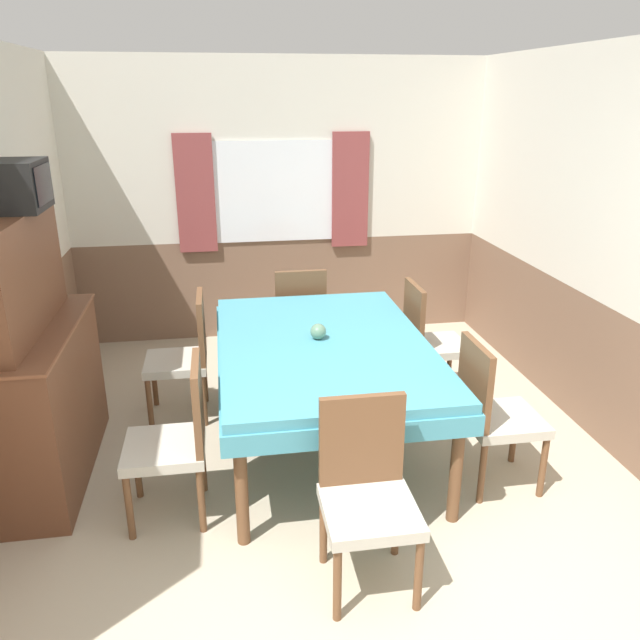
{
  "coord_description": "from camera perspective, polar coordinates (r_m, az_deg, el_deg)",
  "views": [
    {
      "loc": [
        -0.58,
        -1.86,
        2.28
      ],
      "look_at": [
        0.02,
        1.82,
        0.91
      ],
      "focal_mm": 35.0,
      "sensor_mm": 36.0,
      "label": 1
    }
  ],
  "objects": [
    {
      "name": "wall_back",
      "position": [
        5.99,
        -3.7,
        10.69
      ],
      "size": [
        4.25,
        0.1,
        2.6
      ],
      "color": "silver",
      "rests_on": "ground_plane"
    },
    {
      "name": "wall_right",
      "position": [
        4.72,
        23.58,
        6.43
      ],
      "size": [
        0.05,
        4.39,
        2.6
      ],
      "color": "silver",
      "rests_on": "ground_plane"
    },
    {
      "name": "dining_table",
      "position": [
        4.07,
        0.34,
        -3.28
      ],
      "size": [
        1.37,
        2.0,
        0.76
      ],
      "color": "teal",
      "rests_on": "ground_plane"
    },
    {
      "name": "chair_right_near",
      "position": [
        3.89,
        15.49,
        -7.97
      ],
      "size": [
        0.44,
        0.44,
        0.93
      ],
      "rotation": [
        0.0,
        0.0,
        4.71
      ],
      "color": "brown",
      "rests_on": "ground_plane"
    },
    {
      "name": "chair_left_far",
      "position": [
        4.64,
        -12.21,
        -2.97
      ],
      "size": [
        0.44,
        0.44,
        0.93
      ],
      "rotation": [
        0.0,
        0.0,
        1.57
      ],
      "color": "brown",
      "rests_on": "ground_plane"
    },
    {
      "name": "chair_head_near",
      "position": [
        3.09,
        4.3,
        -15.22
      ],
      "size": [
        0.44,
        0.44,
        0.93
      ],
      "rotation": [
        0.0,
        0.0,
        3.14
      ],
      "color": "brown",
      "rests_on": "ground_plane"
    },
    {
      "name": "chair_left_near",
      "position": [
        3.58,
        -12.97,
        -10.31
      ],
      "size": [
        0.44,
        0.44,
        0.93
      ],
      "rotation": [
        0.0,
        0.0,
        1.57
      ],
      "color": "brown",
      "rests_on": "ground_plane"
    },
    {
      "name": "chair_head_window",
      "position": [
        5.28,
        -1.9,
        0.33
      ],
      "size": [
        0.44,
        0.44,
        0.93
      ],
      "color": "brown",
      "rests_on": "ground_plane"
    },
    {
      "name": "chair_right_far",
      "position": [
        4.88,
        9.9,
        -1.63
      ],
      "size": [
        0.44,
        0.44,
        0.93
      ],
      "rotation": [
        0.0,
        0.0,
        4.71
      ],
      "color": "brown",
      "rests_on": "ground_plane"
    },
    {
      "name": "sideboard",
      "position": [
        4.12,
        -24.35,
        -4.33
      ],
      "size": [
        0.46,
        1.35,
        1.65
      ],
      "color": "brown",
      "rests_on": "ground_plane"
    },
    {
      "name": "tv",
      "position": [
        3.97,
        -25.94,
        11.0
      ],
      "size": [
        0.29,
        0.41,
        0.28
      ],
      "color": "black",
      "rests_on": "sideboard"
    },
    {
      "name": "vase",
      "position": [
        4.06,
        -0.16,
        -1.06
      ],
      "size": [
        0.1,
        0.1,
        0.1
      ],
      "color": "slate",
      "rests_on": "dining_table"
    }
  ]
}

